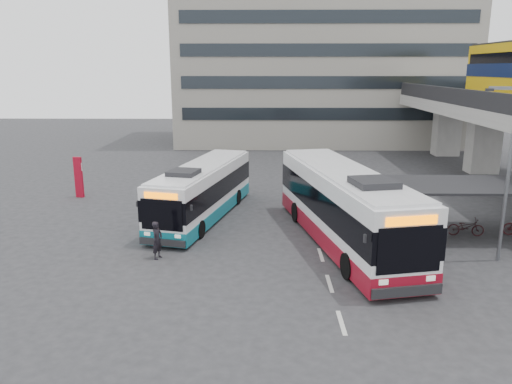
{
  "coord_description": "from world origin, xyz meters",
  "views": [
    {
      "loc": [
        -0.03,
        -20.56,
        7.96
      ],
      "look_at": [
        -0.39,
        3.33,
        2.0
      ],
      "focal_mm": 35.0,
      "sensor_mm": 36.0,
      "label": 1
    }
  ],
  "objects_px": {
    "pedestrian": "(157,240)",
    "lamp_post": "(507,165)",
    "bus_main": "(344,207)",
    "bus_teal": "(203,191)"
  },
  "relations": [
    {
      "from": "lamp_post",
      "to": "bus_main",
      "type": "bearing_deg",
      "value": -178.06
    },
    {
      "from": "pedestrian",
      "to": "lamp_post",
      "type": "height_order",
      "value": "lamp_post"
    },
    {
      "from": "bus_main",
      "to": "pedestrian",
      "type": "relative_size",
      "value": 7.82
    },
    {
      "from": "bus_main",
      "to": "lamp_post",
      "type": "bearing_deg",
      "value": -30.76
    },
    {
      "from": "bus_main",
      "to": "bus_teal",
      "type": "relative_size",
      "value": 1.19
    },
    {
      "from": "bus_teal",
      "to": "lamp_post",
      "type": "relative_size",
      "value": 1.49
    },
    {
      "from": "lamp_post",
      "to": "pedestrian",
      "type": "bearing_deg",
      "value": -158.95
    },
    {
      "from": "pedestrian",
      "to": "lamp_post",
      "type": "distance_m",
      "value": 14.8
    },
    {
      "from": "bus_teal",
      "to": "lamp_post",
      "type": "distance_m",
      "value": 14.8
    },
    {
      "from": "bus_main",
      "to": "lamp_post",
      "type": "height_order",
      "value": "lamp_post"
    }
  ]
}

